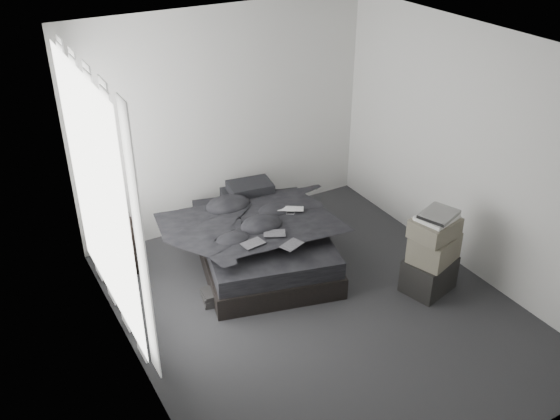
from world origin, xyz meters
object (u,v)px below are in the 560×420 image
side_stand (115,246)px  box_lower (429,274)px  laptop (291,206)px  bed (263,253)px

side_stand → box_lower: (2.73, -1.86, -0.17)m
laptop → bed: bearing=-154.5°
bed → laptop: (0.33, -0.04, 0.53)m
side_stand → bed: bearing=-21.6°
bed → side_stand: size_ratio=2.47×
side_stand → laptop: bearing=-19.1°
box_lower → bed: bearing=134.5°
side_stand → box_lower: 3.31m
bed → box_lower: size_ratio=3.54×
box_lower → laptop: bearing=126.9°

